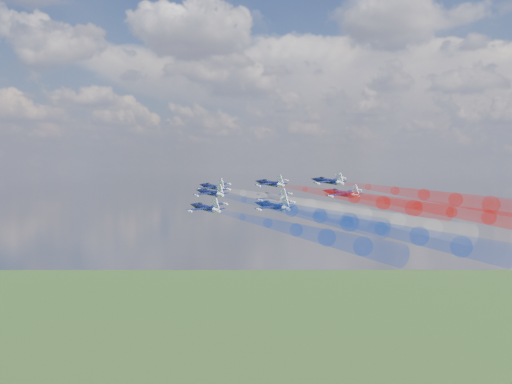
% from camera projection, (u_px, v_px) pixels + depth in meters
% --- Properties ---
extents(jet_lead, '(16.03, 15.25, 5.87)m').
position_uv_depth(jet_lead, '(213.00, 187.00, 174.77)').
color(jet_lead, black).
extents(trail_lead, '(47.35, 27.66, 9.28)m').
position_uv_depth(trail_lead, '(286.00, 201.00, 150.48)').
color(trail_lead, silver).
extents(jet_inner_left, '(16.03, 15.25, 5.87)m').
position_uv_depth(jet_inner_left, '(210.00, 193.00, 159.23)').
color(jet_inner_left, black).
extents(trail_inner_left, '(47.35, 27.66, 9.28)m').
position_uv_depth(trail_inner_left, '(292.00, 210.00, 134.94)').
color(trail_inner_left, blue).
extents(jet_inner_right, '(16.03, 15.25, 5.87)m').
position_uv_depth(jet_inner_right, '(270.00, 183.00, 171.06)').
color(jet_inner_right, black).
extents(trail_inner_right, '(47.35, 27.66, 9.28)m').
position_uv_depth(trail_inner_right, '(355.00, 197.00, 146.77)').
color(trail_inner_right, red).
extents(jet_outer_left, '(16.03, 15.25, 5.87)m').
position_uv_depth(jet_outer_left, '(206.00, 208.00, 144.66)').
color(jet_outer_left, black).
extents(trail_outer_left, '(47.35, 27.66, 9.28)m').
position_uv_depth(trail_outer_left, '(296.00, 230.00, 120.37)').
color(trail_outer_left, blue).
extents(jet_center_third, '(16.03, 15.25, 5.87)m').
position_uv_depth(jet_center_third, '(273.00, 197.00, 157.70)').
color(jet_center_third, black).
extents(trail_center_third, '(47.35, 27.66, 9.28)m').
position_uv_depth(trail_center_third, '(366.00, 215.00, 133.41)').
color(trail_center_third, silver).
extents(jet_outer_right, '(16.03, 15.25, 5.87)m').
position_uv_depth(jet_outer_right, '(328.00, 181.00, 168.14)').
color(jet_outer_right, black).
extents(trail_outer_right, '(47.35, 27.66, 9.28)m').
position_uv_depth(trail_outer_right, '(424.00, 195.00, 143.84)').
color(trail_outer_right, red).
extents(jet_rear_left, '(16.03, 15.25, 5.87)m').
position_uv_depth(jet_rear_left, '(273.00, 206.00, 139.71)').
color(jet_rear_left, black).
extents(trail_rear_left, '(47.35, 27.66, 9.28)m').
position_uv_depth(trail_rear_left, '(381.00, 229.00, 115.42)').
color(trail_rear_left, blue).
extents(jet_rear_right, '(16.03, 15.25, 5.87)m').
position_uv_depth(jet_rear_right, '(342.00, 193.00, 152.79)').
color(jet_rear_right, black).
extents(trail_rear_right, '(47.35, 27.66, 9.28)m').
position_uv_depth(trail_rear_right, '(452.00, 211.00, 128.49)').
color(trail_rear_right, red).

